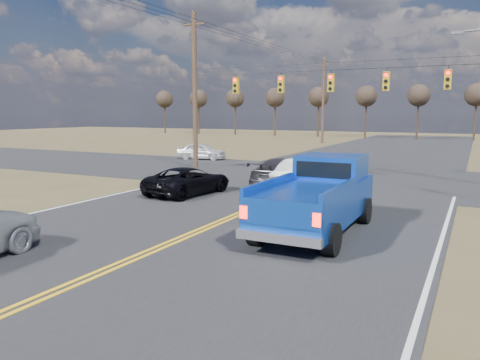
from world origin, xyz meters
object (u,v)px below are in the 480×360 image
at_px(white_car_queue, 309,176).
at_px(black_suv, 188,181).
at_px(dgrey_car_queue, 285,173).
at_px(cross_car_west, 202,151).
at_px(pickup_truck, 318,197).

bearing_deg(white_car_queue, black_suv, 31.88).
height_order(white_car_queue, dgrey_car_queue, white_car_queue).
distance_m(black_suv, cross_car_west, 15.57).
bearing_deg(pickup_truck, dgrey_car_queue, 117.89).
relative_size(white_car_queue, dgrey_car_queue, 0.97).
bearing_deg(pickup_truck, black_suv, 151.85).
xyz_separation_m(black_suv, cross_car_west, (-7.67, 13.55, 0.04)).
distance_m(pickup_truck, cross_car_west, 22.93).
height_order(black_suv, dgrey_car_queue, dgrey_car_queue).
xyz_separation_m(white_car_queue, dgrey_car_queue, (-1.60, 1.15, -0.07)).
distance_m(pickup_truck, dgrey_car_queue, 8.69).
relative_size(black_suv, white_car_queue, 0.92).
distance_m(pickup_truck, white_car_queue, 6.98).
bearing_deg(white_car_queue, cross_car_west, -38.52).
xyz_separation_m(pickup_truck, black_suv, (-7.26, 3.85, -0.49)).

